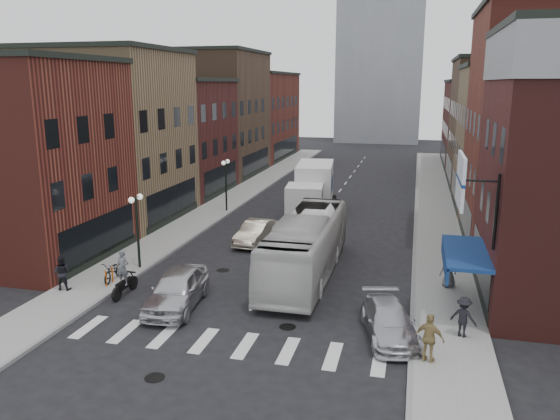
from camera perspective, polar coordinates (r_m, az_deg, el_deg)
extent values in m
plane|color=black|center=(24.45, -3.30, -10.66)|extent=(160.00, 160.00, 0.00)
cube|color=gray|center=(46.97, -5.23, 1.03)|extent=(3.00, 74.00, 0.15)
cube|color=gray|center=(44.45, 15.94, -0.12)|extent=(3.00, 74.00, 0.15)
cube|color=gray|center=(46.52, -3.48, 0.85)|extent=(0.20, 74.00, 0.16)
cube|color=gray|center=(44.44, 14.01, -0.10)|extent=(0.20, 74.00, 0.16)
cube|color=silver|center=(21.88, -5.71, -13.69)|extent=(12.00, 2.20, 0.01)
cube|color=maroon|center=(34.06, -25.91, 4.46)|extent=(10.00, 9.00, 11.00)
cube|color=black|center=(31.89, -18.31, -2.56)|extent=(0.08, 7.20, 2.20)
cube|color=black|center=(33.81, -26.89, 13.95)|extent=(10.30, 9.20, 0.30)
cube|color=olive|center=(41.68, -17.64, 7.19)|extent=(10.00, 10.00, 12.00)
cube|color=black|center=(39.98, -11.11, 0.95)|extent=(0.08, 8.00, 2.20)
cube|color=black|center=(41.57, -18.24, 15.64)|extent=(10.30, 10.20, 0.30)
cube|color=#4A1D1A|center=(50.52, -11.63, 7.32)|extent=(10.00, 10.00, 10.00)
cube|color=black|center=(49.04, -6.18, 3.34)|extent=(0.08, 8.00, 2.20)
cube|color=black|center=(50.29, -11.90, 13.17)|extent=(10.30, 10.20, 0.30)
cube|color=brown|center=(60.49, -7.16, 9.82)|extent=(10.00, 12.00, 13.00)
cube|color=black|center=(59.36, -2.51, 5.09)|extent=(0.08, 9.60, 2.20)
cube|color=black|center=(60.49, -7.34, 16.12)|extent=(10.30, 12.20, 0.30)
cube|color=maroon|center=(73.76, -3.17, 9.69)|extent=(10.00, 16.00, 11.00)
cube|color=black|center=(72.78, 0.64, 6.58)|extent=(0.08, 12.80, 2.20)
cube|color=black|center=(73.64, -3.23, 14.08)|extent=(10.30, 16.20, 0.30)
cube|color=black|center=(27.31, 20.29, -5.31)|extent=(0.08, 7.20, 2.20)
cube|color=black|center=(36.42, 18.80, -0.70)|extent=(0.08, 8.00, 2.20)
cube|color=olive|center=(46.28, 24.41, 6.55)|extent=(10.00, 10.00, 11.00)
cube|color=black|center=(46.19, 17.88, 2.17)|extent=(0.08, 8.00, 2.20)
cube|color=black|center=(46.09, 25.09, 13.52)|extent=(10.30, 10.20, 0.30)
cube|color=brown|center=(57.06, 22.57, 8.24)|extent=(10.00, 12.00, 12.00)
cube|color=black|center=(57.02, 17.23, 4.19)|extent=(0.08, 9.60, 2.20)
cube|color=black|center=(56.98, 23.13, 14.40)|extent=(10.30, 12.20, 0.30)
cube|color=#4A1D1A|center=(70.98, 20.92, 8.32)|extent=(10.00, 16.00, 10.00)
cube|color=black|center=(70.89, 16.69, 5.86)|extent=(0.08, 12.80, 2.20)
cube|color=black|center=(70.81, 21.27, 12.47)|extent=(10.30, 16.20, 0.30)
cube|color=navy|center=(24.99, 18.85, -4.23)|extent=(1.80, 5.00, 0.15)
cube|color=navy|center=(25.02, 16.85, -4.90)|extent=(0.10, 5.00, 0.70)
cylinder|color=black|center=(22.58, 21.67, -0.22)|extent=(0.12, 0.12, 3.00)
cylinder|color=black|center=(22.27, 20.15, 2.89)|extent=(1.40, 0.08, 0.08)
cube|color=silver|center=(22.20, 18.35, 3.00)|extent=(0.12, 3.00, 2.00)
cylinder|color=black|center=(30.07, -14.64, -2.46)|extent=(0.14, 0.14, 4.00)
cylinder|color=black|center=(29.61, -14.86, 1.28)|extent=(0.06, 0.90, 0.06)
sphere|color=white|center=(29.24, -15.27, 1.00)|extent=(0.32, 0.32, 0.32)
sphere|color=white|center=(30.01, -14.44, 1.35)|extent=(0.32, 0.32, 0.32)
cylinder|color=black|center=(42.54, -5.65, 2.40)|extent=(0.14, 0.14, 4.00)
cylinder|color=black|center=(42.22, -5.71, 5.07)|extent=(0.06, 0.90, 0.06)
sphere|color=white|center=(41.80, -5.92, 4.92)|extent=(0.32, 0.32, 0.32)
sphere|color=white|center=(42.64, -5.51, 5.09)|extent=(0.32, 0.32, 0.32)
cylinder|color=#D8590C|center=(28.14, -17.74, -6.84)|extent=(0.08, 0.08, 0.80)
cylinder|color=#D8590C|center=(28.61, -17.12, -6.45)|extent=(0.08, 0.08, 0.80)
cube|color=silver|center=(39.12, 2.57, 0.67)|extent=(2.86, 3.05, 2.66)
cube|color=black|center=(39.06, 2.58, 1.05)|extent=(2.75, 1.78, 1.17)
cube|color=silver|center=(42.86, 3.67, 2.84)|extent=(3.28, 5.81, 3.09)
cube|color=navy|center=(42.86, 3.67, 2.84)|extent=(2.93, 2.43, 1.28)
cube|color=black|center=(43.00, 3.59, 0.49)|extent=(3.13, 7.15, 0.37)
cylinder|color=black|center=(39.79, 0.89, -0.52)|extent=(0.30, 0.96, 0.96)
cylinder|color=black|center=(39.32, 4.37, -0.72)|extent=(0.30, 0.96, 0.96)
cylinder|color=black|center=(43.23, 1.99, 0.57)|extent=(0.30, 0.96, 0.96)
cylinder|color=black|center=(42.80, 5.20, 0.40)|extent=(0.30, 0.96, 0.96)
cylinder|color=black|center=(45.27, 2.56, 1.14)|extent=(0.30, 0.96, 0.96)
cylinder|color=black|center=(44.86, 5.62, 0.98)|extent=(0.30, 0.96, 0.96)
cylinder|color=black|center=(27.81, -15.09, -7.36)|extent=(0.14, 0.67, 0.67)
cylinder|color=black|center=(26.58, -16.70, -8.43)|extent=(0.14, 0.67, 0.67)
cube|color=black|center=(27.11, -15.90, -7.44)|extent=(0.30, 1.24, 0.36)
cube|color=black|center=(27.43, -15.38, -6.26)|extent=(0.56, 0.08, 0.06)
imported|color=#5A5E62|center=(26.75, -16.13, -5.82)|extent=(0.63, 0.43, 1.69)
imported|color=silver|center=(28.43, 2.75, -3.75)|extent=(2.73, 11.58, 3.22)
imported|color=silver|center=(25.10, -10.74, -8.12)|extent=(2.55, 5.20, 1.71)
imported|color=beige|center=(34.31, -2.53, -2.35)|extent=(1.88, 4.43, 1.42)
imported|color=#B6B6BB|center=(22.42, 11.33, -11.35)|extent=(2.86, 4.83, 1.31)
imported|color=black|center=(28.80, -17.02, -6.09)|extent=(0.87, 1.99, 1.01)
imported|color=black|center=(28.28, -21.85, -6.11)|extent=(0.90, 0.62, 1.69)
imported|color=black|center=(22.81, 18.63, -10.53)|extent=(1.17, 0.90, 1.63)
imported|color=#967F4C|center=(20.50, 15.37, -12.78)|extent=(1.17, 0.86, 1.80)
imported|color=#53555A|center=(27.86, 17.25, -5.96)|extent=(1.01, 0.86, 1.76)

